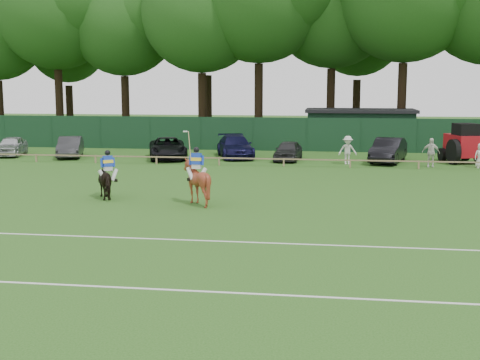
% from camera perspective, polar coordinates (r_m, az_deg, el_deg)
% --- Properties ---
extents(ground, '(160.00, 160.00, 0.00)m').
position_cam_1_polar(ground, '(21.73, -2.46, -4.80)').
color(ground, '#1E4C14').
rests_on(ground, ground).
extents(horse_dark, '(1.70, 2.01, 1.56)m').
position_cam_1_polar(horse_dark, '(28.82, -11.62, -0.06)').
color(horse_dark, black).
rests_on(horse_dark, ground).
extents(horse_chestnut, '(1.60, 1.79, 1.90)m').
position_cam_1_polar(horse_chestnut, '(26.84, -3.88, -0.17)').
color(horse_chestnut, maroon).
rests_on(horse_chestnut, ground).
extents(sedan_silver, '(2.51, 4.28, 1.37)m').
position_cam_1_polar(sedan_silver, '(47.59, -19.64, 2.87)').
color(sedan_silver, '#B8BABE').
rests_on(sedan_silver, ground).
extents(sedan_grey, '(2.70, 4.52, 1.41)m').
position_cam_1_polar(sedan_grey, '(45.46, -14.86, 2.86)').
color(sedan_grey, '#2F3032').
rests_on(sedan_grey, ground).
extents(suv_black, '(3.80, 5.63, 1.43)m').
position_cam_1_polar(suv_black, '(43.21, -6.44, 2.82)').
color(suv_black, black).
rests_on(suv_black, ground).
extents(sedan_navy, '(3.51, 5.57, 1.51)m').
position_cam_1_polar(sedan_navy, '(43.72, -0.43, 2.99)').
color(sedan_navy, '#15133E').
rests_on(sedan_navy, ground).
extents(hatch_grey, '(1.87, 3.94, 1.30)m').
position_cam_1_polar(hatch_grey, '(42.11, 4.31, 2.61)').
color(hatch_grey, '#2F2E31').
rests_on(hatch_grey, ground).
extents(estate_black, '(2.83, 5.02, 1.57)m').
position_cam_1_polar(estate_black, '(42.05, 13.04, 2.59)').
color(estate_black, black).
rests_on(estate_black, ground).
extents(spectator_left, '(1.23, 0.83, 1.77)m').
position_cam_1_polar(spectator_left, '(40.65, 9.54, 2.64)').
color(spectator_left, silver).
rests_on(spectator_left, ground).
extents(spectator_mid, '(1.09, 0.58, 1.77)m').
position_cam_1_polar(spectator_mid, '(40.41, 16.60, 2.36)').
color(spectator_mid, silver).
rests_on(spectator_mid, ground).
extents(spectator_right, '(0.78, 0.57, 1.48)m').
position_cam_1_polar(spectator_right, '(40.94, 20.59, 2.04)').
color(spectator_right, silver).
rests_on(spectator_right, ground).
extents(rider_dark, '(0.86, 0.64, 1.41)m').
position_cam_1_polar(rider_dark, '(28.71, -11.66, 1.34)').
color(rider_dark, silver).
rests_on(rider_dark, ground).
extents(rider_chestnut, '(0.94, 0.59, 2.05)m').
position_cam_1_polar(rider_chestnut, '(26.72, -3.91, 1.57)').
color(rider_chestnut, silver).
rests_on(rider_chestnut, ground).
extents(pitch_lines, '(60.00, 5.10, 0.01)m').
position_cam_1_polar(pitch_lines, '(18.42, -4.51, -7.27)').
color(pitch_lines, silver).
rests_on(pitch_lines, ground).
extents(pitch_rail, '(62.10, 0.10, 0.50)m').
position_cam_1_polar(pitch_rail, '(39.23, 2.45, 1.89)').
color(pitch_rail, '#997F5B').
rests_on(pitch_rail, ground).
extents(perimeter_fence, '(92.08, 0.08, 2.50)m').
position_cam_1_polar(perimeter_fence, '(48.08, 3.57, 4.08)').
color(perimeter_fence, '#14351E').
rests_on(perimeter_fence, ground).
extents(utility_shed, '(8.40, 4.40, 3.04)m').
position_cam_1_polar(utility_shed, '(50.92, 10.62, 4.53)').
color(utility_shed, '#14331E').
rests_on(utility_shed, ground).
extents(tree_row, '(96.00, 12.00, 21.00)m').
position_cam_1_polar(tree_row, '(56.02, 6.28, 3.41)').
color(tree_row, '#26561C').
rests_on(tree_row, ground).
extents(tractor, '(2.73, 3.43, 2.53)m').
position_cam_1_polar(tractor, '(43.05, 19.22, 3.02)').
color(tractor, '#A70F18').
rests_on(tractor, ground).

